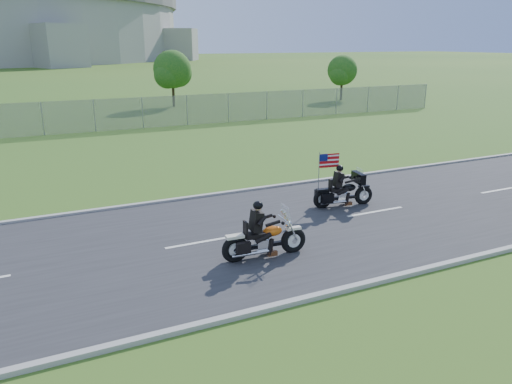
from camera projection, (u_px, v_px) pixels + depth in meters
name	position (u px, v px, depth m)	size (l,w,h in m)	color
ground	(267.00, 232.00, 14.82)	(420.00, 420.00, 0.00)	#2B591C
road	(267.00, 231.00, 14.82)	(120.00, 8.00, 0.04)	#28282B
curb_north	(218.00, 194.00, 18.31)	(120.00, 0.18, 0.12)	#9E9B93
curb_south	(347.00, 289.00, 11.31)	(120.00, 0.18, 0.12)	#9E9B93
fence	(43.00, 119.00, 29.77)	(60.00, 0.03, 2.00)	gray
tree_fence_near	(173.00, 71.00, 42.41)	(3.52, 3.28, 4.75)	#382316
tree_fence_far	(342.00, 72.00, 47.34)	(3.08, 2.87, 4.20)	#382316
motorcycle_lead	(263.00, 240.00, 12.91)	(2.36, 0.65, 1.59)	black
motorcycle_follow	(343.00, 192.00, 16.94)	(2.20, 0.83, 1.84)	black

